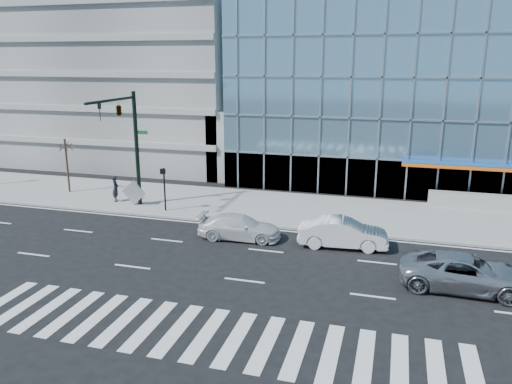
% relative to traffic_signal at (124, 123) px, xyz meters
% --- Properties ---
extents(ground, '(160.00, 160.00, 0.00)m').
position_rel_traffic_signal_xyz_m(ground, '(11.00, -4.57, -6.16)').
color(ground, black).
rests_on(ground, ground).
extents(sidewalk, '(120.00, 8.00, 0.15)m').
position_rel_traffic_signal_xyz_m(sidewalk, '(11.00, 3.43, -6.09)').
color(sidewalk, gray).
rests_on(sidewalk, ground).
extents(theatre_building, '(42.00, 26.00, 15.00)m').
position_rel_traffic_signal_xyz_m(theatre_building, '(25.00, 21.43, 1.34)').
color(theatre_building, '#6D9CB7').
rests_on(theatre_building, ground).
extents(parking_garage, '(24.00, 24.00, 20.00)m').
position_rel_traffic_signal_xyz_m(parking_garage, '(-9.00, 21.43, 3.84)').
color(parking_garage, gray).
rests_on(parking_garage, ground).
extents(ramp_block, '(6.00, 8.00, 6.00)m').
position_rel_traffic_signal_xyz_m(ramp_block, '(5.00, 13.43, -3.16)').
color(ramp_block, gray).
rests_on(ramp_block, ground).
extents(traffic_signal, '(1.14, 5.74, 8.00)m').
position_rel_traffic_signal_xyz_m(traffic_signal, '(0.00, 0.00, 0.00)').
color(traffic_signal, black).
rests_on(traffic_signal, sidewalk).
extents(ped_signal_post, '(0.30, 0.33, 3.00)m').
position_rel_traffic_signal_xyz_m(ped_signal_post, '(2.50, 0.37, -4.02)').
color(ped_signal_post, black).
rests_on(ped_signal_post, sidewalk).
extents(street_tree_near, '(1.10, 1.10, 4.23)m').
position_rel_traffic_signal_xyz_m(street_tree_near, '(-7.00, 2.93, -2.39)').
color(street_tree_near, '#332319').
rests_on(street_tree_near, sidewalk).
extents(silver_suv, '(5.90, 2.86, 1.62)m').
position_rel_traffic_signal_xyz_m(silver_suv, '(20.99, -6.64, -5.36)').
color(silver_suv, '#B4B3B8').
rests_on(silver_suv, ground).
extents(white_suv, '(5.03, 2.34, 1.42)m').
position_rel_traffic_signal_xyz_m(white_suv, '(8.99, -3.09, -5.45)').
color(white_suv, silver).
rests_on(white_suv, ground).
extents(white_sedan, '(5.10, 2.13, 1.64)m').
position_rel_traffic_signal_xyz_m(white_sedan, '(14.99, -2.77, -5.35)').
color(white_sedan, white).
rests_on(white_sedan, ground).
extents(pedestrian, '(0.67, 0.82, 1.92)m').
position_rel_traffic_signal_xyz_m(pedestrian, '(-2.00, 1.54, -5.05)').
color(pedestrian, black).
rests_on(pedestrian, sidewalk).
extents(tilted_panel, '(1.83, 0.08, 1.83)m').
position_rel_traffic_signal_xyz_m(tilted_panel, '(-0.24, 1.06, -5.10)').
color(tilted_panel, gray).
rests_on(tilted_panel, sidewalk).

